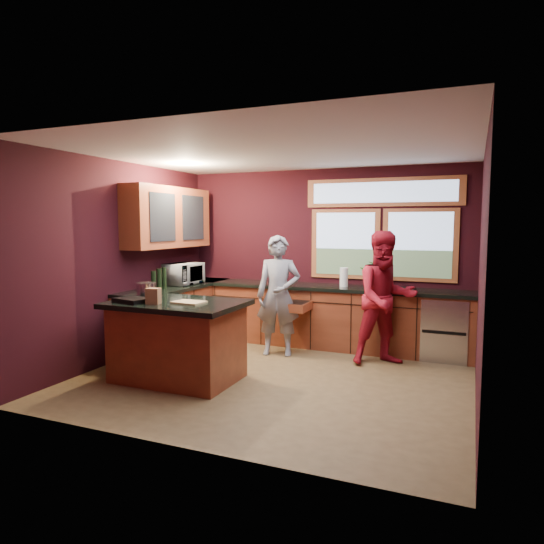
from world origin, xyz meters
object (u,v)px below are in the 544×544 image
Objects in this scene: island at (178,340)px; person_red at (385,298)px; cutting_board at (189,302)px; person_grey at (278,296)px; stock_pot at (146,290)px.

person_red reaches higher than island.
person_red is at bearing 36.49° from island.
cutting_board is at bearing -14.04° from island.
person_red is (1.47, 0.11, 0.03)m from person_grey.
cutting_board reaches higher than island.
person_grey reaches higher than island.
person_red is 5.05× the size of cutting_board.
cutting_board is 1.46× the size of stock_pot.
person_red reaches higher than person_grey.
person_grey reaches higher than stock_pot.
island is 0.88× the size of person_red.
person_red reaches higher than cutting_board.
person_grey is at bearing 152.26° from person_red.
stock_pot is at bearing 165.07° from cutting_board.
island is 1.68m from person_grey.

